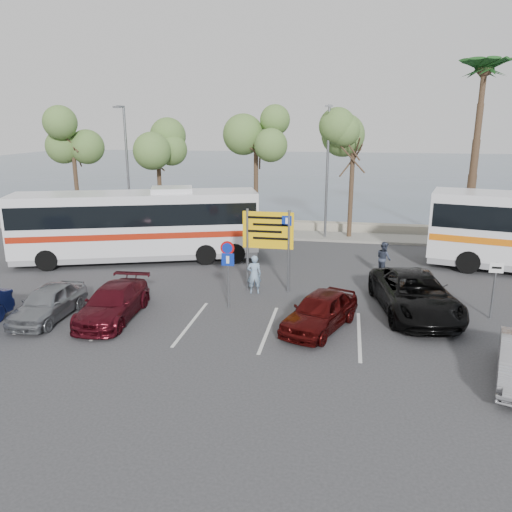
% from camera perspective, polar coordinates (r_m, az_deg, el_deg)
% --- Properties ---
extents(ground, '(120.00, 120.00, 0.00)m').
position_cam_1_polar(ground, '(19.32, -3.12, -6.78)').
color(ground, '#313133').
rests_on(ground, ground).
extents(kerb_strip, '(44.00, 2.40, 0.15)m').
position_cam_1_polar(kerb_strip, '(32.49, 2.60, 2.47)').
color(kerb_strip, gray).
rests_on(kerb_strip, ground).
extents(seawall, '(48.00, 0.80, 0.60)m').
position_cam_1_polar(seawall, '(34.38, 3.06, 3.55)').
color(seawall, gray).
rests_on(seawall, ground).
extents(sea, '(140.00, 140.00, 0.00)m').
position_cam_1_polar(sea, '(77.86, 7.29, 9.75)').
color(sea, '#39515B').
rests_on(sea, ground).
extents(tree_far_left, '(3.20, 3.20, 7.60)m').
position_cam_1_polar(tree_far_left, '(36.34, -20.32, 12.87)').
color(tree_far_left, '#382619').
rests_on(tree_far_left, kerb_strip).
extents(tree_left, '(3.20, 3.20, 7.20)m').
position_cam_1_polar(tree_left, '(33.74, -11.21, 12.84)').
color(tree_left, '#382619').
rests_on(tree_left, kerb_strip).
extents(tree_mid, '(3.20, 3.20, 8.00)m').
position_cam_1_polar(tree_mid, '(31.94, -0.00, 14.17)').
color(tree_mid, '#382619').
rests_on(tree_mid, kerb_strip).
extents(tree_right, '(3.20, 3.20, 7.40)m').
position_cam_1_polar(tree_right, '(31.43, 11.11, 12.99)').
color(tree_right, '#382619').
rests_on(tree_right, kerb_strip).
extents(palm_tree, '(4.80, 4.80, 11.20)m').
position_cam_1_polar(palm_tree, '(32.35, 24.64, 18.58)').
color(palm_tree, '#382619').
rests_on(palm_tree, kerb_strip).
extents(street_lamp_left, '(0.45, 1.15, 8.01)m').
position_cam_1_polar(street_lamp_left, '(34.15, -14.57, 10.31)').
color(street_lamp_left, slate).
rests_on(street_lamp_left, kerb_strip).
extents(street_lamp_right, '(0.45, 1.15, 8.01)m').
position_cam_1_polar(street_lamp_right, '(31.07, 8.16, 10.20)').
color(street_lamp_right, slate).
rests_on(street_lamp_right, kerb_strip).
extents(direction_sign, '(2.20, 0.12, 3.60)m').
position_cam_1_polar(direction_sign, '(21.41, 1.39, 2.25)').
color(direction_sign, slate).
rests_on(direction_sign, ground).
extents(sign_no_stop, '(0.60, 0.08, 2.35)m').
position_cam_1_polar(sign_no_stop, '(21.15, -3.27, -0.32)').
color(sign_no_stop, slate).
rests_on(sign_no_stop, ground).
extents(sign_parking, '(0.50, 0.07, 2.25)m').
position_cam_1_polar(sign_parking, '(19.60, -3.21, -1.90)').
color(sign_parking, slate).
rests_on(sign_parking, ground).
extents(sign_taxi, '(0.50, 0.07, 2.20)m').
position_cam_1_polar(sign_taxi, '(20.54, 25.60, -2.75)').
color(sign_taxi, slate).
rests_on(sign_taxi, ground).
extents(lane_markings, '(12.02, 4.20, 0.01)m').
position_cam_1_polar(lane_markings, '(18.72, -7.26, -7.61)').
color(lane_markings, silver).
rests_on(lane_markings, ground).
extents(coach_bus_left, '(12.70, 6.48, 3.90)m').
position_cam_1_polar(coach_bus_left, '(26.93, -13.41, 3.18)').
color(coach_bus_left, silver).
rests_on(coach_bus_left, ground).
extents(car_silver_a, '(1.56, 3.78, 1.28)m').
position_cam_1_polar(car_silver_a, '(20.34, -22.67, -4.91)').
color(car_silver_a, gray).
rests_on(car_silver_a, ground).
extents(car_maroon, '(1.96, 4.39, 1.25)m').
position_cam_1_polar(car_maroon, '(19.52, -16.03, -5.17)').
color(car_maroon, '#480C15').
rests_on(car_maroon, ground).
extents(car_red, '(2.98, 4.28, 1.35)m').
position_cam_1_polar(car_red, '(18.01, 7.33, -6.25)').
color(car_red, '#400909').
rests_on(car_red, ground).
extents(suv_black, '(3.48, 5.97, 1.56)m').
position_cam_1_polar(suv_black, '(20.17, 17.69, -4.18)').
color(suv_black, black).
rests_on(suv_black, ground).
extents(pedestrian_near, '(0.69, 0.54, 1.69)m').
position_cam_1_polar(pedestrian_near, '(21.44, -0.20, -2.11)').
color(pedestrian_near, '#7E9CB8').
rests_on(pedestrian_near, ground).
extents(pedestrian_far, '(0.92, 0.99, 1.63)m').
position_cam_1_polar(pedestrian_far, '(24.83, 14.39, -0.25)').
color(pedestrian_far, '#343C4F').
rests_on(pedestrian_far, ground).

